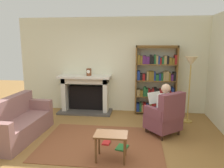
% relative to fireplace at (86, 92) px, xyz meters
% --- Properties ---
extents(ground, '(14.00, 14.00, 0.00)m').
position_rel_fireplace_xyz_m(ground, '(0.80, -2.30, -0.57)').
color(ground, olive).
extents(back_wall, '(5.60, 0.10, 2.70)m').
position_rel_fireplace_xyz_m(back_wall, '(0.80, 0.25, 0.78)').
color(back_wall, beige).
rests_on(back_wall, ground).
extents(area_rug, '(2.40, 1.80, 0.01)m').
position_rel_fireplace_xyz_m(area_rug, '(0.80, -2.00, -0.57)').
color(area_rug, brown).
rests_on(area_rug, ground).
extents(fireplace, '(1.52, 0.64, 1.08)m').
position_rel_fireplace_xyz_m(fireplace, '(0.00, 0.00, 0.00)').
color(fireplace, '#4C4742').
rests_on(fireplace, ground).
extents(mantel_clock, '(0.14, 0.14, 0.20)m').
position_rel_fireplace_xyz_m(mantel_clock, '(0.13, -0.10, 0.61)').
color(mantel_clock, brown).
rests_on(mantel_clock, fireplace).
extents(bookshelf, '(1.13, 0.32, 1.92)m').
position_rel_fireplace_xyz_m(bookshelf, '(1.99, 0.03, 0.36)').
color(bookshelf, brown).
rests_on(bookshelf, ground).
extents(armchair_reading, '(0.89, 0.89, 0.97)m').
position_rel_fireplace_xyz_m(armchair_reading, '(2.11, -1.42, -0.15)').
color(armchair_reading, '#331E14').
rests_on(armchair_reading, ground).
extents(seated_reader, '(0.57, 0.59, 1.14)m').
position_rel_fireplace_xyz_m(seated_reader, '(2.03, -1.33, 0.05)').
color(seated_reader, white).
rests_on(seated_reader, ground).
extents(sofa_floral, '(0.81, 1.73, 0.85)m').
position_rel_fireplace_xyz_m(sofa_floral, '(-1.01, -1.96, -0.25)').
color(sofa_floral, '#8E6260').
rests_on(sofa_floral, ground).
extents(side_table, '(0.56, 0.39, 0.49)m').
position_rel_fireplace_xyz_m(side_table, '(1.07, -2.61, -0.17)').
color(side_table, brown).
rests_on(side_table, ground).
extents(scattered_books, '(0.54, 0.41, 0.03)m').
position_rel_fireplace_xyz_m(scattered_books, '(1.10, -2.12, -0.55)').
color(scattered_books, red).
rests_on(scattered_books, area_rug).
extents(floor_lamp, '(0.32, 0.32, 1.67)m').
position_rel_fireplace_xyz_m(floor_lamp, '(2.77, -0.53, 0.84)').
color(floor_lamp, '#B7933F').
rests_on(floor_lamp, ground).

